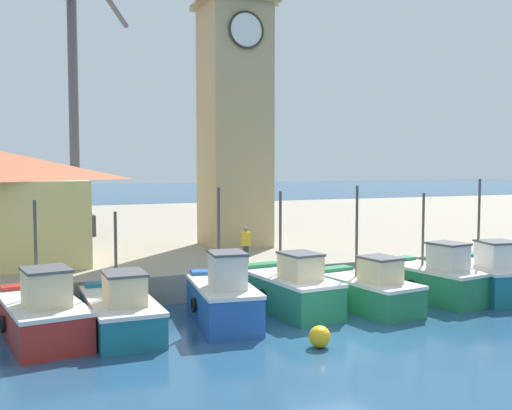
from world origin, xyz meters
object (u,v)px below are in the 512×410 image
object	(u,v)px
fishing_boat_left_outer	(42,314)
fishing_boat_right_outer	(486,276)
fishing_boat_right_inner	(433,279)
port_crane_far	(76,125)
fishing_boat_left_inner	(120,310)
fishing_boat_mid_left	(223,298)
fishing_boat_mid_right	(367,290)
mooring_buoy	(320,337)
dock_worker_near_tower	(246,246)
fishing_boat_center	(289,289)
clock_tower	(234,95)

from	to	relation	value
fishing_boat_left_outer	fishing_boat_right_outer	size ratio (longest dim) A/B	1.07
fishing_boat_right_inner	port_crane_far	distance (m)	22.18
fishing_boat_left_inner	fishing_boat_mid_left	distance (m)	3.33
fishing_boat_mid_right	mooring_buoy	xyz separation A→B (m)	(-3.78, -3.37, -0.39)
fishing_boat_left_outer	port_crane_far	world-z (taller)	port_crane_far
fishing_boat_mid_left	fishing_boat_mid_right	bearing A→B (deg)	-2.39
port_crane_far	dock_worker_near_tower	bearing A→B (deg)	-70.11
fishing_boat_mid_right	fishing_boat_right_outer	xyz separation A→B (m)	(5.55, -0.05, 0.11)
fishing_boat_center	dock_worker_near_tower	world-z (taller)	fishing_boat_center
fishing_boat_mid_right	mooring_buoy	size ratio (longest dim) A/B	7.14
mooring_buoy	fishing_boat_left_inner	bearing A→B (deg)	142.75
fishing_boat_left_inner	fishing_boat_right_outer	world-z (taller)	fishing_boat_right_outer
fishing_boat_left_inner	dock_worker_near_tower	bearing A→B (deg)	33.34
fishing_boat_mid_left	fishing_boat_right_inner	xyz separation A→B (m)	(8.64, 0.01, -0.04)
port_crane_far	dock_worker_near_tower	size ratio (longest dim) A/B	10.39
fishing_boat_mid_right	clock_tower	size ratio (longest dim) A/B	0.28
fishing_boat_left_inner	port_crane_far	xyz separation A→B (m)	(0.70, 17.71, 6.82)
fishing_boat_left_inner	fishing_boat_mid_left	xyz separation A→B (m)	(3.33, -0.19, 0.15)
fishing_boat_left_inner	fishing_boat_right_inner	xyz separation A→B (m)	(11.97, -0.18, 0.11)
fishing_boat_mid_right	dock_worker_near_tower	distance (m)	5.32
fishing_boat_center	fishing_boat_right_inner	xyz separation A→B (m)	(5.93, -0.56, 0.02)
fishing_boat_center	clock_tower	bearing A→B (deg)	80.95
fishing_boat_right_inner	fishing_boat_mid_right	bearing A→B (deg)	-175.70
fishing_boat_left_outer	fishing_boat_right_outer	world-z (taller)	fishing_boat_right_outer
fishing_boat_left_inner	fishing_boat_right_outer	bearing A→B (deg)	-1.90
dock_worker_near_tower	mooring_buoy	bearing A→B (deg)	-95.69
fishing_boat_center	dock_worker_near_tower	distance (m)	3.60
fishing_boat_center	fishing_boat_mid_right	bearing A→B (deg)	-16.37
fishing_boat_left_outer	clock_tower	bearing A→B (deg)	44.36
mooring_buoy	dock_worker_near_tower	xyz separation A→B (m)	(0.75, 7.57, 1.62)
port_crane_far	mooring_buoy	distance (m)	23.07
fishing_boat_center	fishing_boat_mid_right	distance (m)	2.85
clock_tower	fishing_boat_right_outer	bearing A→B (deg)	-56.55
fishing_boat_mid_left	fishing_boat_center	distance (m)	2.77
fishing_boat_mid_right	fishing_boat_right_inner	world-z (taller)	fishing_boat_mid_right
fishing_boat_right_inner	clock_tower	bearing A→B (deg)	113.98
fishing_boat_right_inner	fishing_boat_right_outer	size ratio (longest dim) A/B	0.95
clock_tower	mooring_buoy	bearing A→B (deg)	-100.62
fishing_boat_center	port_crane_far	xyz separation A→B (m)	(-5.33, 17.33, 6.72)
fishing_boat_left_outer	fishing_boat_mid_right	size ratio (longest dim) A/B	1.10
fishing_boat_left_inner	port_crane_far	size ratio (longest dim) A/B	0.29
fishing_boat_center	dock_worker_near_tower	bearing A→B (deg)	94.94
fishing_boat_mid_right	dock_worker_near_tower	world-z (taller)	fishing_boat_mid_right
fishing_boat_right_outer	mooring_buoy	bearing A→B (deg)	-160.43
fishing_boat_mid_left	fishing_boat_right_inner	size ratio (longest dim) A/B	1.02
mooring_buoy	fishing_boat_center	bearing A→B (deg)	75.91
fishing_boat_left_inner	fishing_boat_mid_left	size ratio (longest dim) A/B	1.08
fishing_boat_left_inner	fishing_boat_right_outer	size ratio (longest dim) A/B	1.05
clock_tower	fishing_boat_center	bearing A→B (deg)	-99.05
fishing_boat_center	fishing_boat_right_outer	bearing A→B (deg)	-5.91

